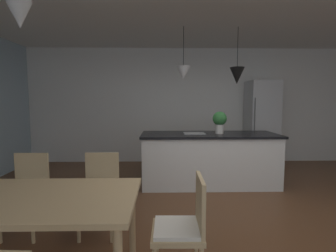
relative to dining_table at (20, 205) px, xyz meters
name	(u,v)px	position (x,y,z in m)	size (l,w,h in m)	color
ground_plane	(237,226)	(1.98, 0.95, -0.68)	(10.00, 8.40, 0.04)	brown
wall_back_kitchen	(199,106)	(1.98, 4.21, 0.69)	(10.00, 0.12, 2.70)	silver
dining_table	(20,205)	(0.00, 0.00, 0.00)	(1.78, 0.91, 0.73)	tan
chair_far_right	(100,190)	(0.40, 0.83, -0.18)	(0.40, 0.40, 0.87)	tan
chair_far_left	(27,191)	(-0.40, 0.83, -0.18)	(0.41, 0.41, 0.87)	tan
chair_kitchen_end	(184,226)	(1.26, 0.00, -0.18)	(0.41, 0.41, 0.87)	tan
kitchen_island	(209,158)	(1.91, 2.43, -0.20)	(2.35, 0.88, 0.91)	silver
refrigerator	(261,123)	(3.36, 3.81, 0.30)	(0.64, 0.67, 1.92)	#B2B5B7
pendant_over_table	(19,14)	(0.01, 0.12, 1.46)	(0.19, 0.19, 0.69)	black
pendant_over_island_main	(183,73)	(1.45, 2.43, 1.28)	(0.24, 0.24, 0.87)	black
pendant_over_island_aux	(237,76)	(2.36, 2.43, 1.23)	(0.25, 0.25, 0.95)	black
potted_plant_on_island	(220,120)	(2.08, 2.43, 0.47)	(0.24, 0.24, 0.38)	beige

